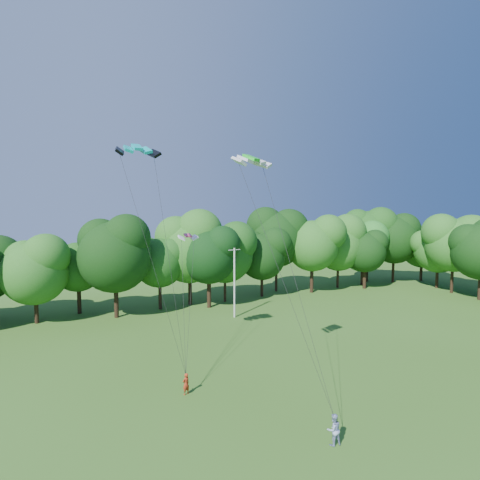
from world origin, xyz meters
name	(u,v)px	position (x,y,z in m)	size (l,w,h in m)	color
ground	(373,471)	(0.00, 0.00, 0.00)	(160.00, 160.00, 0.00)	#335B18
utility_pole	(234,282)	(4.77, 27.56, 4.35)	(1.68, 0.43, 8.48)	silver
kite_flyer_left	(186,384)	(-6.19, 11.52, 0.76)	(0.56, 0.37, 1.53)	#AC2F16
kite_flyer_right	(334,429)	(-0.44, 2.54, 0.88)	(0.86, 0.67, 1.76)	#95A4CF
kite_teal	(137,147)	(-8.48, 15.84, 17.71)	(3.24, 1.57, 0.70)	#05A8A8
kite_green	(251,158)	(-2.19, 9.29, 16.47)	(2.96, 1.96, 0.59)	green
kite_pink	(188,235)	(-3.35, 19.93, 10.70)	(1.84, 0.94, 0.33)	#CE396A
tree_back_center	(209,253)	(3.60, 33.25, 7.30)	(8.04, 8.04, 11.70)	black
tree_back_east	(363,242)	(33.14, 36.31, 7.56)	(8.33, 8.33, 12.11)	#361F15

